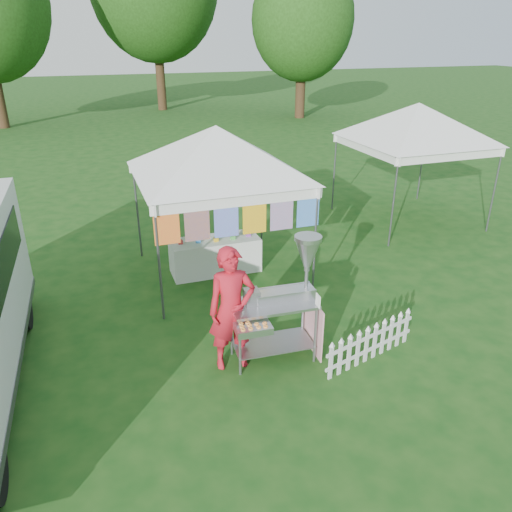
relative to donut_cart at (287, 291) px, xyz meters
name	(u,v)px	position (x,y,z in m)	size (l,w,h in m)	color
ground	(285,372)	(-0.15, -0.37, -1.13)	(120.00, 120.00, 0.00)	#144513
canopy_main	(216,126)	(-0.15, 3.12, 1.86)	(4.24, 4.24, 3.45)	#59595E
canopy_right	(419,103)	(5.35, 4.63, 1.86)	(4.24, 4.24, 3.45)	#59595E
tree_right	(303,20)	(9.85, 21.63, 4.05)	(5.60, 5.60, 8.42)	#311B12
donut_cart	(287,291)	(0.00, 0.00, 0.00)	(1.43, 0.89, 1.92)	gray
vendor	(232,309)	(-0.82, 0.07, -0.19)	(0.69, 0.45, 1.88)	red
picket_fence	(371,343)	(1.16, -0.51, -0.84)	(1.74, 0.52, 0.56)	silver
display_table	(215,255)	(-0.22, 3.25, -0.78)	(1.80, 0.70, 0.71)	white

